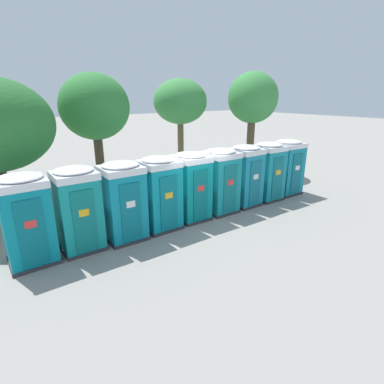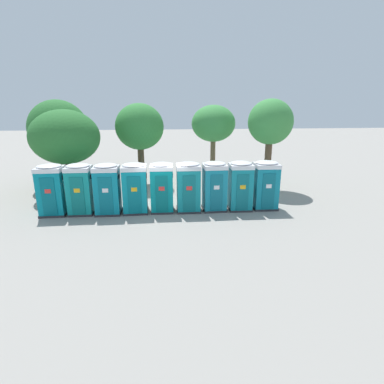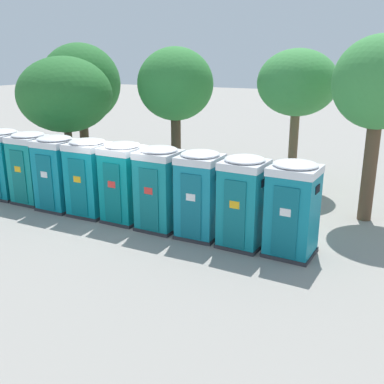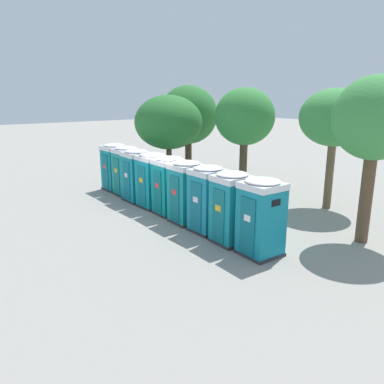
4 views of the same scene
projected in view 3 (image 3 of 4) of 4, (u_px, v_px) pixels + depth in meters
The scene contains 15 objects.
ground_plane at pixel (129, 218), 14.60m from camera, with size 120.00×120.00×0.00m, color gray.
portapotty_0 at pixel (4, 163), 16.47m from camera, with size 1.25×1.22×2.54m.
portapotty_1 at pixel (31, 167), 15.87m from camera, with size 1.20×1.21×2.54m.
portapotty_2 at pixel (57, 173), 15.18m from camera, with size 1.24×1.21×2.54m.
portapotty_3 at pixel (89, 177), 14.62m from camera, with size 1.25×1.21×2.54m.
portapotty_4 at pixel (124, 182), 14.04m from camera, with size 1.19×1.23×2.54m.
portapotty_5 at pixel (159, 188), 13.40m from camera, with size 1.22×1.22×2.54m.
portapotty_6 at pixel (200, 194), 12.82m from camera, with size 1.19×1.21×2.54m.
portapotty_7 at pixel (243, 201), 12.18m from camera, with size 1.22×1.25×2.54m.
portapotty_8 at pixel (293, 208), 11.61m from camera, with size 1.30×1.26×2.54m.
street_tree_0 at pixel (379, 85), 13.30m from camera, with size 2.76×2.76×5.70m.
street_tree_1 at pixel (297, 84), 16.94m from camera, with size 3.03×3.03×5.35m.
street_tree_2 at pixel (81, 84), 21.30m from camera, with size 3.76×3.76×5.68m.
street_tree_3 at pixel (175, 85), 18.83m from camera, with size 3.20×3.20×5.45m.
street_tree_4 at pixel (65, 95), 19.05m from camera, with size 4.00×4.00×5.08m.
Camera 3 is at (8.01, -11.32, 5.06)m, focal length 42.00 mm.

